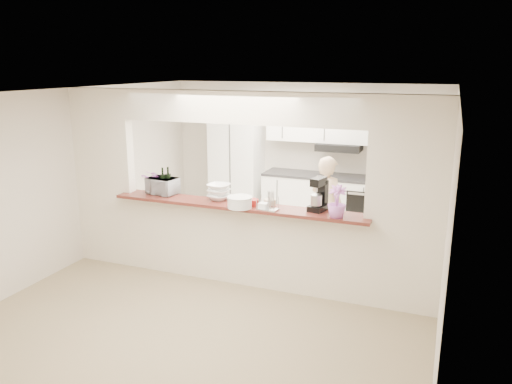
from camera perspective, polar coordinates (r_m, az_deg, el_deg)
The scene contains 19 objects.
floor at distance 6.75m, azimuth -1.94°, elevation -10.21°, with size 6.00×6.00×0.00m, color #998967.
tile_overlay at distance 8.09m, azimuth 2.42°, elevation -5.91°, with size 5.00×2.90×0.01m, color silver.
partition at distance 6.28m, azimuth -2.05°, elevation 2.18°, with size 5.00×0.15×2.50m.
bar_counter at distance 6.53m, azimuth -2.00°, elevation -5.63°, with size 3.40×0.38×1.09m.
kitchen_cabinets at distance 8.95m, azimuth 3.81°, elevation 2.54°, with size 3.15×0.62×2.25m.
refrigerator at distance 8.52m, azimuth 18.12°, elevation 0.37°, with size 0.75×0.70×1.70m, color #BBBAC0.
flower_left at distance 6.98m, azimuth -11.72°, elevation 1.19°, with size 0.29×0.25×0.32m, color pink.
wine_bottle_a at distance 6.88m, azimuth -9.97°, elevation 0.96°, with size 0.08×0.08×0.38m.
wine_bottle_b at distance 6.88m, azimuth -10.57°, elevation 0.92°, with size 0.07×0.07×0.37m.
toaster_oven at distance 6.91m, azimuth -10.65°, elevation 0.69°, with size 0.41×0.28×0.22m, color silver.
serving_bowls at distance 6.51m, azimuth -4.28°, elevation -0.02°, with size 0.28×0.28×0.21m, color white.
plate_stack_a at distance 6.15m, azimuth -1.87°, elevation -1.17°, with size 0.31×0.31×0.14m.
plate_stack_b at distance 6.15m, azimuth -1.87°, elevation -1.35°, with size 0.29×0.29×0.10m.
red_bowl at distance 6.26m, azimuth -0.45°, elevation -1.18°, with size 0.17×0.17×0.08m, color maroon.
tan_bowl at distance 6.30m, azimuth 1.61°, elevation -1.14°, with size 0.15×0.15×0.07m, color tan.
utensil_caddy at distance 6.05m, azimuth 1.32°, elevation -1.13°, with size 0.27×0.17×0.24m.
stand_mixer at distance 6.06m, azimuth 7.23°, elevation -0.41°, with size 0.23×0.31×0.41m.
flower_right at distance 5.80m, azimuth 9.23°, elevation -1.09°, with size 0.21×0.21×0.38m, color #B069C4.
person at distance 7.45m, azimuth 8.09°, elevation -1.73°, with size 0.55×0.36×1.52m, color #DBB68E.
Camera 1 is at (2.44, -5.63, 2.81)m, focal length 35.00 mm.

